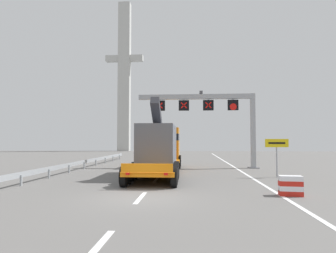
{
  "coord_description": "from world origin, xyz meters",
  "views": [
    {
      "loc": [
        2.13,
        -12.74,
        2.5
      ],
      "look_at": [
        0.25,
        11.77,
        3.67
      ],
      "focal_mm": 31.33,
      "sensor_mm": 36.0,
      "label": 1
    }
  ],
  "objects": [
    {
      "name": "ground",
      "position": [
        0.0,
        0.0,
        0.0
      ],
      "size": [
        112.0,
        112.0,
        0.0
      ],
      "primitive_type": "plane",
      "color": "slate"
    },
    {
      "name": "lane_markings",
      "position": [
        -0.05,
        17.88,
        0.01
      ],
      "size": [
        0.2,
        50.36,
        0.01
      ],
      "color": "silver",
      "rests_on": "ground"
    },
    {
      "name": "edge_line_right",
      "position": [
        6.2,
        12.0,
        0.01
      ],
      "size": [
        0.2,
        63.0,
        0.01
      ],
      "primitive_type": "cube",
      "color": "silver",
      "rests_on": "ground"
    },
    {
      "name": "overhead_lane_gantry",
      "position": [
        4.09,
        14.31,
        5.44
      ],
      "size": [
        10.93,
        0.9,
        7.07
      ],
      "color": "#9EA0A5",
      "rests_on": "ground"
    },
    {
      "name": "heavy_haul_truck_orange",
      "position": [
        -0.18,
        10.26,
        1.99
      ],
      "size": [
        3.12,
        14.09,
        5.3
      ],
      "color": "orange",
      "rests_on": "ground"
    },
    {
      "name": "exit_sign_yellow",
      "position": [
        7.96,
        7.61,
        1.98
      ],
      "size": [
        1.54,
        0.15,
        2.6
      ],
      "color": "#9EA0A5",
      "rests_on": "ground"
    },
    {
      "name": "crash_barrier_striped",
      "position": [
        6.63,
        0.96,
        0.45
      ],
      "size": [
        1.05,
        0.6,
        0.9
      ],
      "color": "red",
      "rests_on": "ground"
    },
    {
      "name": "guardrail_left",
      "position": [
        -7.22,
        12.39,
        0.56
      ],
      "size": [
        0.13,
        28.79,
        0.76
      ],
      "color": "#999EA3",
      "rests_on": "ground"
    },
    {
      "name": "bridge_pylon_distant",
      "position": [
        -13.66,
        55.92,
        18.3
      ],
      "size": [
        9.0,
        2.0,
        35.81
      ],
      "color": "#B7B7B2",
      "rests_on": "ground"
    }
  ]
}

